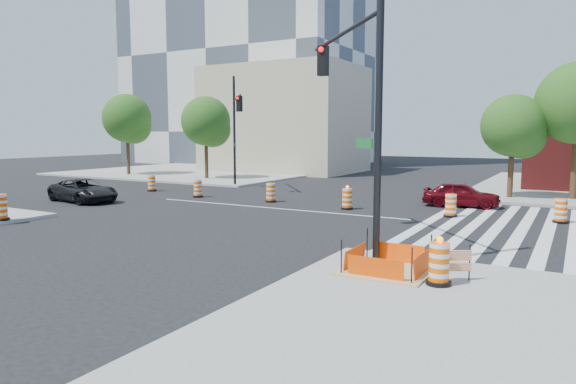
# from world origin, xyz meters

# --- Properties ---
(ground) EXTENTS (120.00, 120.00, 0.00)m
(ground) POSITION_xyz_m (0.00, 0.00, 0.00)
(ground) COLOR black
(ground) RESTS_ON ground
(sidewalk_nw) EXTENTS (22.00, 22.00, 0.15)m
(sidewalk_nw) POSITION_xyz_m (-18.00, 18.00, 0.07)
(sidewalk_nw) COLOR gray
(sidewalk_nw) RESTS_ON ground
(crosswalk_east) EXTENTS (6.75, 13.50, 0.01)m
(crosswalk_east) POSITION_xyz_m (10.95, 0.00, 0.01)
(crosswalk_east) COLOR silver
(crosswalk_east) RESTS_ON ground
(lane_centerline) EXTENTS (14.00, 0.12, 0.01)m
(lane_centerline) POSITION_xyz_m (0.00, 0.00, 0.01)
(lane_centerline) COLOR silver
(lane_centerline) RESTS_ON ground
(excavation_pit) EXTENTS (2.20, 2.20, 0.90)m
(excavation_pit) POSITION_xyz_m (9.00, -9.00, 0.22)
(excavation_pit) COLOR tan
(excavation_pit) RESTS_ON ground
(beige_midrise) EXTENTS (14.00, 10.00, 10.00)m
(beige_midrise) POSITION_xyz_m (-12.00, 22.00, 5.00)
(beige_midrise) COLOR tan
(beige_midrise) RESTS_ON ground
(red_coupe) EXTENTS (3.89, 1.94, 1.28)m
(red_coupe) POSITION_xyz_m (8.07, 5.14, 0.64)
(red_coupe) COLOR #50060E
(red_coupe) RESTS_ON ground
(dark_suv) EXTENTS (4.69, 2.69, 1.23)m
(dark_suv) POSITION_xyz_m (-10.18, -3.05, 0.62)
(dark_suv) COLOR black
(dark_suv) RESTS_ON ground
(signal_pole_se) EXTENTS (4.48, 5.04, 8.72)m
(signal_pole_se) POSITION_xyz_m (7.22, -6.93, 5.34)
(signal_pole_se) COLOR black
(signal_pole_se) RESTS_ON ground
(signal_pole_nw) EXTENTS (3.68, 4.44, 7.45)m
(signal_pole_nw) POSITION_xyz_m (-6.75, 6.45, 4.58)
(signal_pole_nw) COLOR black
(signal_pole_nw) RESTS_ON ground
(pit_drum) EXTENTS (0.59, 0.59, 1.16)m
(pit_drum) POSITION_xyz_m (10.45, -9.57, 0.63)
(pit_drum) COLOR black
(pit_drum) RESTS_ON ground
(sw_corner_drum) EXTENTS (0.63, 0.63, 1.08)m
(sw_corner_drum) POSITION_xyz_m (-7.31, -9.36, 0.66)
(sw_corner_drum) COLOR black
(sw_corner_drum) RESTS_ON ground
(barricade) EXTENTS (0.68, 0.42, 0.90)m
(barricade) POSITION_xyz_m (10.72, -9.03, 0.64)
(barricade) COLOR #FF5B05
(barricade) RESTS_ON ground
(tree_north_a) EXTENTS (4.17, 4.17, 7.09)m
(tree_north_a) POSITION_xyz_m (-21.08, 10.48, 4.76)
(tree_north_a) COLOR #382314
(tree_north_a) RESTS_ON ground
(tree_north_b) EXTENTS (3.89, 3.89, 6.61)m
(tree_north_b) POSITION_xyz_m (-12.66, 10.76, 4.44)
(tree_north_b) COLOR #382314
(tree_north_b) RESTS_ON ground
(tree_north_c) EXTENTS (3.46, 3.44, 5.85)m
(tree_north_c) POSITION_xyz_m (9.92, 9.41, 3.93)
(tree_north_c) COLOR #382314
(tree_north_c) RESTS_ON ground
(median_drum_0) EXTENTS (0.60, 0.60, 1.02)m
(median_drum_0) POSITION_xyz_m (-10.64, 2.57, 0.48)
(median_drum_0) COLOR black
(median_drum_0) RESTS_ON ground
(median_drum_1) EXTENTS (0.60, 0.60, 1.02)m
(median_drum_1) POSITION_xyz_m (-6.04, 1.59, 0.48)
(median_drum_1) COLOR black
(median_drum_1) RESTS_ON ground
(median_drum_2) EXTENTS (0.60, 0.60, 1.02)m
(median_drum_2) POSITION_xyz_m (-1.25, 1.90, 0.48)
(median_drum_2) COLOR black
(median_drum_2) RESTS_ON ground
(median_drum_3) EXTENTS (0.60, 0.60, 1.18)m
(median_drum_3) POSITION_xyz_m (3.40, 1.47, 0.49)
(median_drum_3) COLOR black
(median_drum_3) RESTS_ON ground
(median_drum_4) EXTENTS (0.60, 0.60, 1.02)m
(median_drum_4) POSITION_xyz_m (8.31, 1.61, 0.48)
(median_drum_4) COLOR black
(median_drum_4) RESTS_ON ground
(median_drum_5) EXTENTS (0.60, 0.60, 1.02)m
(median_drum_5) POSITION_xyz_m (12.62, 2.28, 0.48)
(median_drum_5) COLOR black
(median_drum_5) RESTS_ON ground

